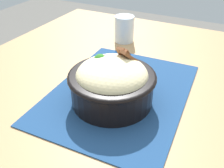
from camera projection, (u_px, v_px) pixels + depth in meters
The scene contains 5 objects.
table at pixel (117, 103), 0.73m from camera, with size 1.08×0.97×0.78m.
placemat at pixel (120, 92), 0.65m from camera, with size 0.44×0.33×0.00m, color navy.
bowl at pixel (112, 82), 0.59m from camera, with size 0.21×0.21×0.13m.
fork at pixel (125, 75), 0.72m from camera, with size 0.04×0.12×0.00m.
drinking_glass at pixel (124, 30), 0.91m from camera, with size 0.07×0.07×0.09m.
Camera 1 is at (-0.52, -0.25, 1.15)m, focal length 39.94 mm.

